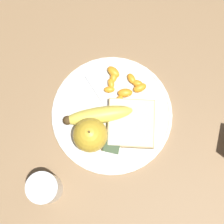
# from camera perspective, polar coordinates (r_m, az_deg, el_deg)

# --- Properties ---
(ground_plane) EXTENTS (3.00, 3.00, 0.00)m
(ground_plane) POSITION_cam_1_polar(r_m,az_deg,el_deg) (0.87, 0.00, -0.47)
(ground_plane) COLOR olive
(plate) EXTENTS (0.28, 0.28, 0.01)m
(plate) POSITION_cam_1_polar(r_m,az_deg,el_deg) (0.86, 0.00, -0.36)
(plate) COLOR silver
(plate) RESTS_ON ground_plane
(juice_glass) EXTENTS (0.07, 0.07, 0.09)m
(juice_glass) POSITION_cam_1_polar(r_m,az_deg,el_deg) (0.82, -10.14, -11.36)
(juice_glass) COLOR silver
(juice_glass) RESTS_ON ground_plane
(apple) EXTENTS (0.08, 0.08, 0.09)m
(apple) POSITION_cam_1_polar(r_m,az_deg,el_deg) (0.81, -3.33, -3.54)
(apple) COLOR gold
(apple) RESTS_ON plate
(banana) EXTENTS (0.09, 0.16, 0.04)m
(banana) POSITION_cam_1_polar(r_m,az_deg,el_deg) (0.84, -2.18, -0.55)
(banana) COLOR #E0CC4C
(banana) RESTS_ON plate
(bread_slice) EXTENTS (0.13, 0.12, 0.02)m
(bread_slice) POSITION_cam_1_polar(r_m,az_deg,el_deg) (0.85, 2.92, -1.75)
(bread_slice) COLOR tan
(bread_slice) RESTS_ON plate
(fork) EXTENTS (0.14, 0.14, 0.00)m
(fork) POSITION_cam_1_polar(r_m,az_deg,el_deg) (0.86, -0.15, -0.02)
(fork) COLOR #B2B2B7
(fork) RESTS_ON plate
(jam_packet) EXTENTS (0.04, 0.04, 0.02)m
(jam_packet) POSITION_cam_1_polar(r_m,az_deg,el_deg) (0.84, 0.08, -4.85)
(jam_packet) COLOR white
(jam_packet) RESTS_ON plate
(orange_segment_0) EXTENTS (0.02, 0.03, 0.01)m
(orange_segment_0) POSITION_cam_1_polar(r_m,az_deg,el_deg) (0.87, -0.40, 3.45)
(orange_segment_0) COLOR orange
(orange_segment_0) RESTS_ON plate
(orange_segment_1) EXTENTS (0.02, 0.03, 0.02)m
(orange_segment_1) POSITION_cam_1_polar(r_m,az_deg,el_deg) (0.87, 3.96, 4.34)
(orange_segment_1) COLOR orange
(orange_segment_1) RESTS_ON plate
(orange_segment_2) EXTENTS (0.03, 0.02, 0.02)m
(orange_segment_2) POSITION_cam_1_polar(r_m,az_deg,el_deg) (0.86, 1.07, 1.69)
(orange_segment_2) COLOR orange
(orange_segment_2) RESTS_ON plate
(orange_segment_3) EXTENTS (0.03, 0.02, 0.01)m
(orange_segment_3) POSITION_cam_1_polar(r_m,az_deg,el_deg) (0.87, -0.14, 4.39)
(orange_segment_3) COLOR orange
(orange_segment_3) RESTS_ON plate
(orange_segment_4) EXTENTS (0.03, 0.02, 0.02)m
(orange_segment_4) POSITION_cam_1_polar(r_m,az_deg,el_deg) (0.88, 0.25, 5.35)
(orange_segment_4) COLOR orange
(orange_segment_4) RESTS_ON plate
(orange_segment_5) EXTENTS (0.03, 0.04, 0.02)m
(orange_segment_5) POSITION_cam_1_polar(r_m,az_deg,el_deg) (0.86, 2.01, 2.94)
(orange_segment_5) COLOR orange
(orange_segment_5) RESTS_ON plate
(orange_segment_6) EXTENTS (0.03, 0.03, 0.02)m
(orange_segment_6) POSITION_cam_1_polar(r_m,az_deg,el_deg) (0.88, 2.99, 5.11)
(orange_segment_6) COLOR orange
(orange_segment_6) RESTS_ON plate
(orange_segment_7) EXTENTS (0.03, 0.04, 0.02)m
(orange_segment_7) POSITION_cam_1_polar(r_m,az_deg,el_deg) (0.88, 0.22, 6.13)
(orange_segment_7) COLOR orange
(orange_segment_7) RESTS_ON plate
(orange_segment_8) EXTENTS (0.03, 0.04, 0.02)m
(orange_segment_8) POSITION_cam_1_polar(r_m,az_deg,el_deg) (0.87, 4.28, 3.70)
(orange_segment_8) COLOR orange
(orange_segment_8) RESTS_ON plate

